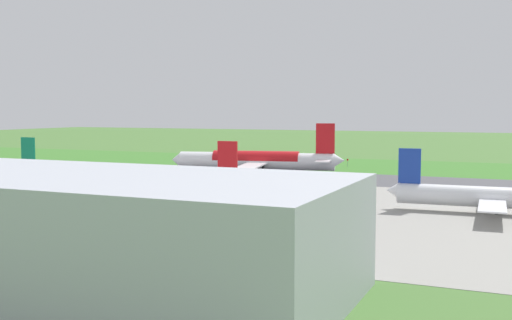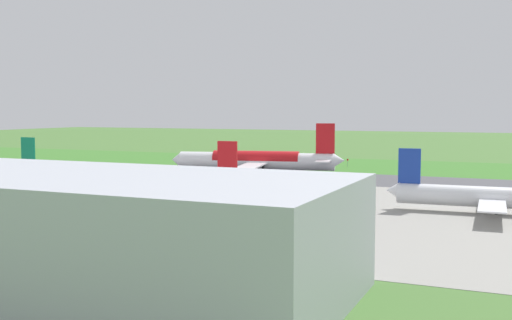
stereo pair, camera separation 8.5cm
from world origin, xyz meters
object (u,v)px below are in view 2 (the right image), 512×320
at_px(service_car_followme, 66,171).
at_px(airliner_parked_mid, 159,181).
at_px(airliner_parked_near, 496,197).
at_px(service_truck_fuel, 206,178).
at_px(service_car_ops, 42,169).
at_px(service_truck_baggage, 16,168).
at_px(traffic_cone_orange, 330,167).
at_px(no_stopping_sign, 348,162).
at_px(airliner_main, 257,161).

bearing_deg(service_car_followme, airliner_parked_mid, 149.75).
relative_size(airliner_parked_near, service_truck_fuel, 6.73).
bearing_deg(service_car_ops, airliner_parked_mid, 153.11).
distance_m(service_truck_baggage, service_truck_fuel, 69.54).
bearing_deg(traffic_cone_orange, airliner_parked_near, 125.43).
xyz_separation_m(airliner_parked_mid, service_car_followme, (53.81, -31.39, -2.72)).
bearing_deg(service_truck_fuel, traffic_cone_orange, -106.40).
xyz_separation_m(service_car_followme, traffic_cone_orange, (-68.88, -52.86, -0.57)).
bearing_deg(no_stopping_sign, service_truck_fuel, 70.38).
bearing_deg(service_truck_baggage, no_stopping_sign, -146.98).
relative_size(service_truck_fuel, no_stopping_sign, 2.16).
relative_size(airliner_parked_mid, service_truck_baggage, 7.18).
bearing_deg(service_car_followme, service_truck_fuel, 174.19).
xyz_separation_m(airliner_main, airliner_parked_near, (-70.26, 48.25, -1.02)).
relative_size(airliner_parked_near, service_truck_baggage, 6.72).
bearing_deg(airliner_main, service_truck_fuel, 82.69).
height_order(service_car_ops, no_stopping_sign, no_stopping_sign).
bearing_deg(airliner_main, service_car_ops, 16.73).
xyz_separation_m(airliner_parked_near, service_truck_baggage, (143.19, -24.11, -1.93)).
bearing_deg(service_truck_fuel, airliner_parked_near, 163.80).
relative_size(service_truck_baggage, service_truck_fuel, 1.00).
xyz_separation_m(airliner_parked_mid, service_truck_baggage, (71.53, -28.81, -2.16)).
height_order(airliner_main, traffic_cone_orange, airliner_main).
height_order(airliner_parked_near, no_stopping_sign, airliner_parked_near).
relative_size(airliner_parked_near, airliner_parked_mid, 0.94).
relative_size(airliner_parked_mid, service_truck_fuel, 7.19).
xyz_separation_m(airliner_main, service_truck_baggage, (72.93, 24.15, -2.95)).
relative_size(service_truck_baggage, no_stopping_sign, 2.17).
bearing_deg(airliner_parked_near, no_stopping_sign, -58.40).
bearing_deg(airliner_parked_mid, no_stopping_sign, -102.85).
bearing_deg(airliner_main, traffic_cone_orange, -113.59).
height_order(airliner_parked_near, service_truck_baggage, airliner_parked_near).
height_order(airliner_parked_mid, service_car_followme, airliner_parked_mid).
bearing_deg(service_truck_baggage, airliner_main, -161.68).
height_order(airliner_main, no_stopping_sign, airliner_main).
xyz_separation_m(airliner_parked_mid, traffic_cone_orange, (-15.06, -84.25, -3.29)).
bearing_deg(service_car_ops, service_truck_baggage, 32.83).
relative_size(service_car_ops, no_stopping_sign, 1.58).
relative_size(service_car_followme, traffic_cone_orange, 8.31).
xyz_separation_m(service_car_ops, traffic_cone_orange, (-80.12, -51.26, -0.57)).
bearing_deg(traffic_cone_orange, airliner_parked_mid, 79.86).
relative_size(airliner_parked_mid, service_car_followme, 9.77).
distance_m(airliner_parked_near, service_truck_fuel, 76.78).
bearing_deg(airliner_parked_mid, service_truck_baggage, -21.94).
distance_m(airliner_parked_mid, service_car_followme, 62.36).
height_order(airliner_main, service_truck_fuel, airliner_main).
xyz_separation_m(service_truck_fuel, service_car_ops, (63.01, -6.87, -0.56)).
distance_m(airliner_main, no_stopping_sign, 40.20).
height_order(airliner_parked_near, service_car_ops, airliner_parked_near).
xyz_separation_m(airliner_parked_near, service_truck_fuel, (73.70, -21.42, -1.93)).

